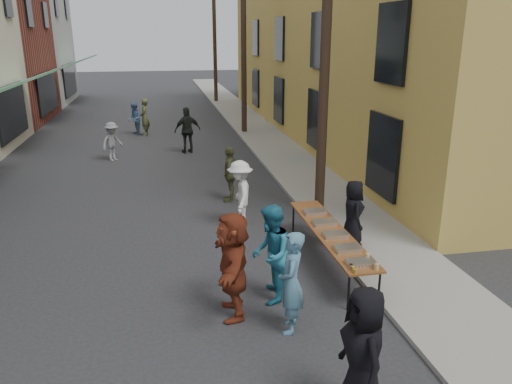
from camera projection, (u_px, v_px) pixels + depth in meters
name	position (u px, v px, depth m)	size (l,w,h in m)	color
ground	(161.00, 280.00, 10.06)	(120.00, 120.00, 0.00)	#28282B
sidewalk	(258.00, 132.00, 24.99)	(2.20, 60.00, 0.10)	gray
building_ochre	(388.00, 28.00, 23.66)	(10.00, 28.00, 10.00)	gold
utility_pole_near	(326.00, 44.00, 12.29)	(0.26, 0.26, 9.00)	#2D2116
utility_pole_mid	(244.00, 39.00, 23.51)	(0.26, 0.26, 9.00)	#2D2116
utility_pole_far	(215.00, 37.00, 34.73)	(0.26, 0.26, 9.00)	#2D2116
serving_table	(330.00, 233.00, 10.58)	(0.70, 4.00, 0.75)	brown
catering_tray_sausage	(360.00, 263.00, 9.01)	(0.50, 0.33, 0.08)	maroon
catering_tray_foil_b	(347.00, 248.00, 9.62)	(0.50, 0.33, 0.08)	#B2B2B7
catering_tray_buns	(335.00, 235.00, 10.27)	(0.50, 0.33, 0.08)	tan
catering_tray_foil_d	(324.00, 223.00, 10.93)	(0.50, 0.33, 0.08)	#B2B2B7
catering_tray_buns_end	(315.00, 212.00, 11.58)	(0.50, 0.33, 0.08)	tan
condiment_jar_a	(355.00, 271.00, 8.69)	(0.07, 0.07, 0.08)	#A57F26
condiment_jar_b	(353.00, 269.00, 8.79)	(0.07, 0.07, 0.08)	#A57F26
condiment_jar_c	(351.00, 266.00, 8.88)	(0.07, 0.07, 0.08)	#A57F26
cup_stack	(377.00, 267.00, 8.81)	(0.08, 0.08, 0.12)	tan
guest_front_a	(363.00, 354.00, 6.25)	(0.89, 0.58, 1.82)	black
guest_front_b	(291.00, 283.00, 8.12)	(0.64, 0.42, 1.75)	teal
guest_front_c	(271.00, 254.00, 9.06)	(0.90, 0.70, 1.84)	teal
guest_front_d	(240.00, 194.00, 12.58)	(1.12, 0.65, 1.74)	white
guest_front_e	(230.00, 174.00, 14.62)	(0.96, 0.40, 1.63)	brown
guest_queue_back	(233.00, 265.00, 8.56)	(1.77, 0.57, 1.91)	maroon
server	(353.00, 213.00, 11.29)	(0.75, 0.49, 1.53)	black
passerby_left	(112.00, 142.00, 19.30)	(0.97, 0.56, 1.51)	gray
passerby_mid	(188.00, 130.00, 20.50)	(1.11, 0.46, 1.90)	black
passerby_right	(145.00, 117.00, 24.03)	(0.65, 0.42, 1.77)	#4F5531
passerby_far	(134.00, 119.00, 24.27)	(0.76, 0.59, 1.56)	#577CA9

